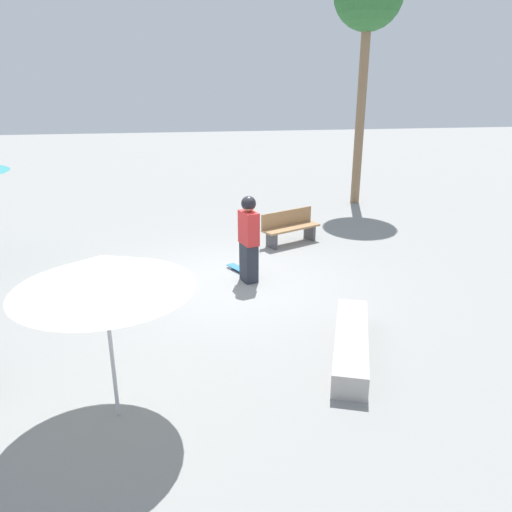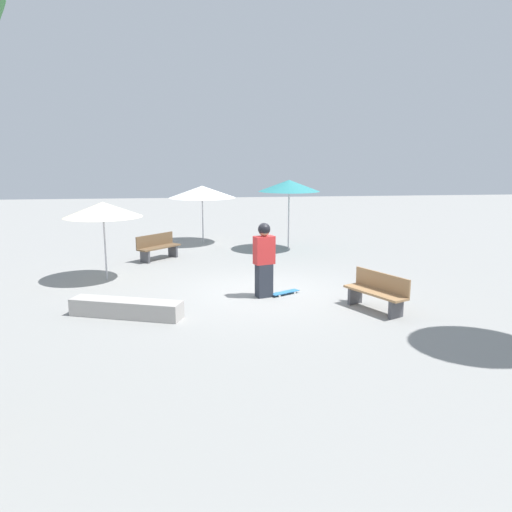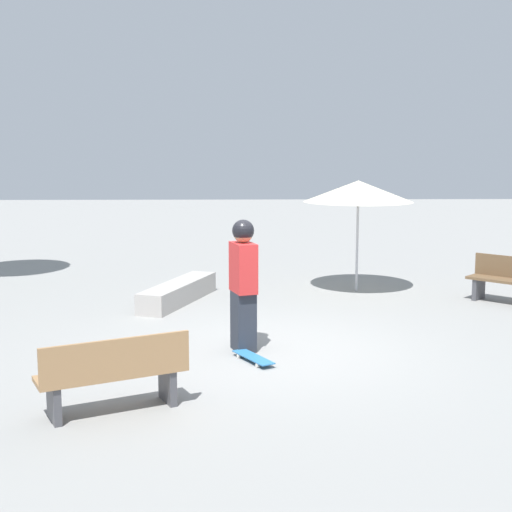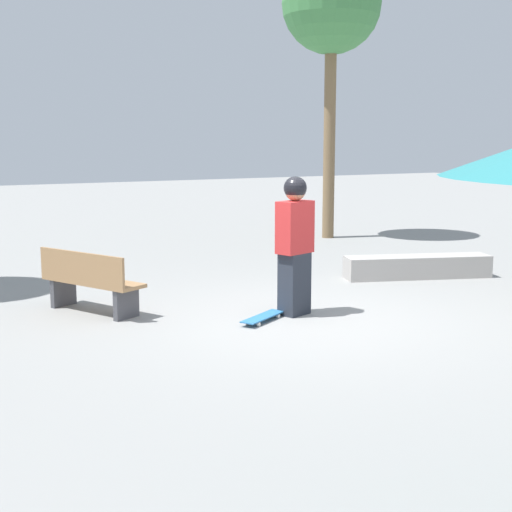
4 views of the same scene
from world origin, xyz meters
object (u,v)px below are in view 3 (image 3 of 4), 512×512
shade_umbrella_cream (358,191)px  bench_far (114,375)px  concrete_ledge (179,292)px  skateboard (253,357)px  skater_main (243,281)px

shade_umbrella_cream → bench_far: bearing=-29.5°
concrete_ledge → skateboard: bearing=19.1°
skateboard → concrete_ledge: 3.96m
skateboard → bench_far: (1.82, -1.53, 0.37)m
skater_main → shade_umbrella_cream: shade_umbrella_cream is taller
skater_main → bench_far: size_ratio=1.13×
shade_umbrella_cream → skater_main: bearing=-28.8°
bench_far → shade_umbrella_cream: size_ratio=0.74×
skater_main → concrete_ledge: bearing=-177.5°
concrete_ledge → bench_far: size_ratio=1.53×
skateboard → bench_far: bench_far is taller
shade_umbrella_cream → concrete_ledge: bearing=-74.3°
skater_main → concrete_ledge: (-3.19, -1.17, -0.81)m
bench_far → shade_umbrella_cream: bearing=34.9°
skater_main → shade_umbrella_cream: (-4.16, 2.29, 0.99)m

